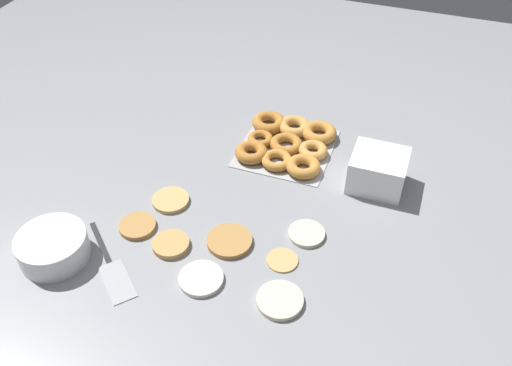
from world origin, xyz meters
name	(u,v)px	position (x,y,z in m)	size (l,w,h in m)	color
ground_plane	(237,216)	(0.00, 0.00, 0.00)	(3.00, 3.00, 0.00)	gray
pancake_0	(282,259)	(-0.17, 0.11, 0.00)	(0.08, 0.08, 0.01)	tan
pancake_1	(230,241)	(-0.02, 0.10, 0.01)	(0.12, 0.12, 0.01)	#B27F42
pancake_2	(280,300)	(-0.20, 0.23, 0.01)	(0.11, 0.11, 0.01)	beige
pancake_3	(171,244)	(0.12, 0.16, 0.01)	(0.10, 0.10, 0.02)	tan
pancake_4	(307,234)	(-0.20, 0.01, 0.01)	(0.10, 0.10, 0.01)	beige
pancake_5	(202,279)	(0.00, 0.23, 0.01)	(0.11, 0.11, 0.01)	silver
pancake_6	(171,200)	(0.19, 0.01, 0.01)	(0.10, 0.10, 0.01)	tan
pancake_7	(137,226)	(0.23, 0.13, 0.01)	(0.10, 0.10, 0.01)	#B27F42
donut_tray	(287,143)	(-0.04, -0.34, 0.02)	(0.28, 0.29, 0.04)	#ADAFB5
batter_bowl	(53,247)	(0.37, 0.29, 0.04)	(0.17, 0.17, 0.07)	white
container_stack	(378,171)	(-0.33, -0.25, 0.05)	(0.15, 0.14, 0.11)	white
spatula	(113,272)	(0.21, 0.28, 0.00)	(0.24, 0.22, 0.01)	black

